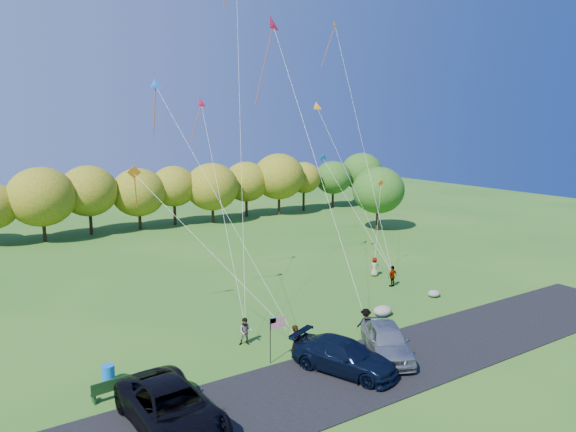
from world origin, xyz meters
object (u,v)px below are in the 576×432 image
Objects in this scene: minivan_dark at (171,408)px; minivan_navy at (344,356)px; flyer_d at (392,276)px; park_bench at (111,389)px; flyer_b at (246,331)px; flyer_a at (296,341)px; flyer_c at (366,323)px; minivan_silver at (387,340)px; flyer_e at (374,267)px; trash_barrel at (108,374)px.

minivan_dark is 1.16× the size of minivan_navy.
park_bench is at bearing 4.13° from flyer_d.
minivan_navy is at bearing -37.39° from flyer_b.
flyer_a reaches higher than flyer_c.
minivan_navy is 2.99m from minivan_silver.
flyer_b is 0.93× the size of flyer_c.
minivan_navy is 3.07× the size of flyer_a.
minivan_dark is at bearing 156.84° from minivan_navy.
flyer_e is at bearing -112.90° from flyer_d.
flyer_b is at bearing 51.01° from flyer_e.
flyer_e is at bearing -118.14° from flyer_c.
minivan_navy is 14.71m from flyer_d.
minivan_silver is 3.11× the size of flyer_d.
minivan_dark is at bearing 57.57° from flyer_e.
trash_barrel is at bearing -172.58° from minivan_silver.
minivan_dark reaches higher than flyer_e.
flyer_c is (4.87, 0.08, -0.04)m from flyer_a.
flyer_a is at bearing -9.67° from park_bench.
flyer_a is 1.96× the size of trash_barrel.
flyer_b is 14.78m from flyer_d.
minivan_silver is 2.85× the size of flyer_a.
flyer_d is at bearing -126.49° from flyer_c.
flyer_d reaches higher than trash_barrel.
flyer_b is at bearing 2.79° from trash_barrel.
flyer_c is 0.95× the size of park_bench.
minivan_dark reaches higher than minivan_navy.
flyer_d is 22.84m from park_bench.
minivan_navy reaches higher than park_bench.
park_bench is (-10.49, 3.51, -0.33)m from minivan_navy.
flyer_b is 6.98m from flyer_c.
flyer_c is 10.05m from flyer_d.
flyer_d is 22.27m from trash_barrel.
minivan_silver reaches higher than flyer_e.
flyer_b is 0.97× the size of flyer_d.
minivan_navy is 3.49× the size of flyer_e.
flyer_d is at bearing 9.84° from trash_barrel.
park_bench is (-1.53, 3.65, -0.42)m from minivan_dark.
flyer_c reaches higher than minivan_navy.
flyer_b reaches higher than trash_barrel.
flyer_b is 8.06m from park_bench.
trash_barrel is (-10.25, 5.11, -0.40)m from minivan_navy.
flyer_e is (12.36, 11.71, -0.07)m from minivan_navy.
flyer_d is at bearing 13.29° from minivan_navy.
flyer_b is 7.59m from trash_barrel.
flyer_c is at bearing 28.18° from flyer_d.
park_bench is (-13.48, 3.35, -0.40)m from minivan_silver.
minivan_silver is at bearing 79.44° from flyer_e.
trash_barrel is (-21.94, -3.81, -0.36)m from flyer_d.
minivan_dark is 1.25× the size of minivan_silver.
flyer_e is (0.66, 2.79, -0.03)m from flyer_d.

